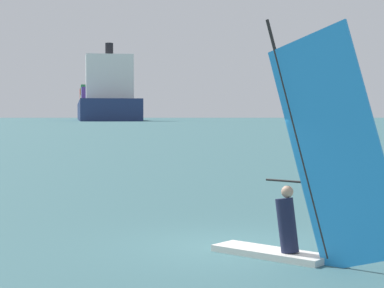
{
  "coord_description": "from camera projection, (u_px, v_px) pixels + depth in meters",
  "views": [
    {
      "loc": [
        -3.92,
        -12.64,
        2.57
      ],
      "look_at": [
        0.88,
        8.23,
        1.68
      ],
      "focal_mm": 63.75,
      "sensor_mm": 36.0,
      "label": 1
    }
  ],
  "objects": [
    {
      "name": "distant_headland",
      "position": [
        311.0,
        103.0,
        1326.25
      ],
      "size": [
        1071.38,
        343.59,
        54.2
      ],
      "primitive_type": "cube",
      "rotation": [
        0.0,
        0.0,
        0.02
      ],
      "color": "#60665B",
      "rests_on": "ground_plane"
    },
    {
      "name": "windsurfer",
      "position": [
        306.0,
        193.0,
        11.93
      ],
      "size": [
        2.54,
        3.24,
        4.43
      ],
      "rotation": [
        0.0,
        0.0,
        2.21
      ],
      "color": "white",
      "rests_on": "ground_plane"
    },
    {
      "name": "cargo_ship",
      "position": [
        103.0,
        105.0,
        414.45
      ],
      "size": [
        39.75,
        189.78,
        39.39
      ],
      "rotation": [
        0.0,
        0.0,
        1.52
      ],
      "color": "navy",
      "rests_on": "ground_plane"
    },
    {
      "name": "ground_plane",
      "position": [
        243.0,
        247.0,
        13.29
      ],
      "size": [
        4000.0,
        4000.0,
        0.0
      ],
      "primitive_type": "plane",
      "color": "#386066"
    }
  ]
}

